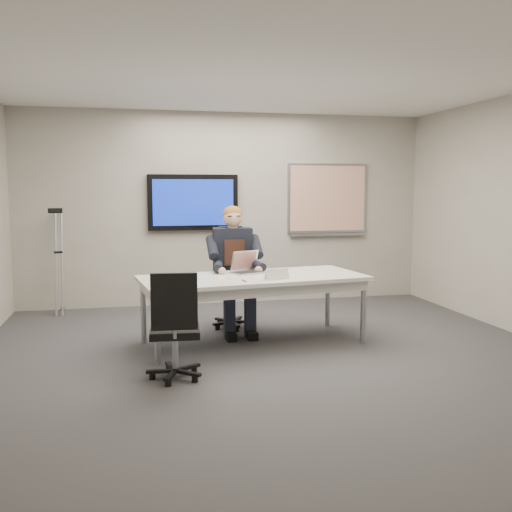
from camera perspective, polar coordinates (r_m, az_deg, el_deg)
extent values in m
cube|color=#38383A|center=(5.75, 2.19, -10.45)|extent=(6.00, 6.00, 0.02)
cube|color=white|center=(5.60, 2.33, 18.09)|extent=(6.00, 6.00, 0.02)
cube|color=#9E9A8F|center=(8.43, -2.94, 4.73)|extent=(6.00, 0.02, 2.80)
cube|color=#9E9A8F|center=(2.71, 18.55, 0.03)|extent=(6.00, 0.02, 2.80)
cube|color=white|center=(6.23, -0.30, -2.21)|extent=(2.54, 1.32, 0.04)
cube|color=silver|center=(6.24, -0.30, -2.94)|extent=(2.43, 1.21, 0.10)
cylinder|color=#93959B|center=(5.61, -9.84, -7.22)|extent=(0.06, 0.06, 0.71)
cylinder|color=#93959B|center=(6.40, 10.67, -5.50)|extent=(0.06, 0.06, 0.71)
cylinder|color=#93959B|center=(6.43, -11.20, -5.45)|extent=(0.06, 0.06, 0.71)
cylinder|color=#93959B|center=(7.12, 7.17, -4.17)|extent=(0.06, 0.06, 0.71)
cube|color=black|center=(8.31, -6.30, 5.35)|extent=(1.30, 0.08, 0.80)
cube|color=navy|center=(8.27, -6.27, 5.35)|extent=(1.16, 0.01, 0.66)
cube|color=#93959B|center=(8.79, 7.14, 5.75)|extent=(1.25, 0.04, 1.05)
cube|color=white|center=(8.77, 7.19, 5.74)|extent=(1.18, 0.01, 0.98)
cube|color=#93959B|center=(8.79, 7.17, 2.15)|extent=(1.18, 0.05, 0.04)
cylinder|color=#93959B|center=(7.01, -2.38, -5.00)|extent=(0.06, 0.06, 0.35)
cube|color=black|center=(6.98, -2.38, -3.60)|extent=(0.54, 0.54, 0.07)
cube|color=black|center=(7.14, -2.28, -0.77)|extent=(0.41, 0.14, 0.50)
cylinder|color=#93959B|center=(5.22, -8.07, -9.27)|extent=(0.06, 0.06, 0.34)
cube|color=black|center=(5.18, -8.10, -7.47)|extent=(0.47, 0.47, 0.07)
cube|color=black|center=(4.91, -8.18, -4.54)|extent=(0.40, 0.08, 0.49)
cube|color=black|center=(6.89, -2.37, 0.19)|extent=(0.48, 0.30, 0.64)
cube|color=#341E15|center=(6.75, -2.16, 0.34)|extent=(0.24, 0.04, 0.31)
sphere|color=#DBA885|center=(6.82, -2.33, 3.92)|extent=(0.23, 0.23, 0.23)
ellipsoid|color=brown|center=(6.83, -2.36, 4.20)|extent=(0.24, 0.24, 0.20)
cube|color=#B3B3B6|center=(6.41, -0.89, -1.68)|extent=(0.41, 0.36, 0.02)
cube|color=black|center=(6.40, -0.87, -1.60)|extent=(0.33, 0.27, 0.00)
cube|color=#B3B3B6|center=(6.54, -1.16, -0.44)|extent=(0.35, 0.21, 0.23)
cube|color=#AD2512|center=(6.53, -1.15, -0.42)|extent=(0.30, 0.18, 0.19)
cylinder|color=black|center=(5.89, -1.23, -2.47)|extent=(0.03, 0.13, 0.01)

